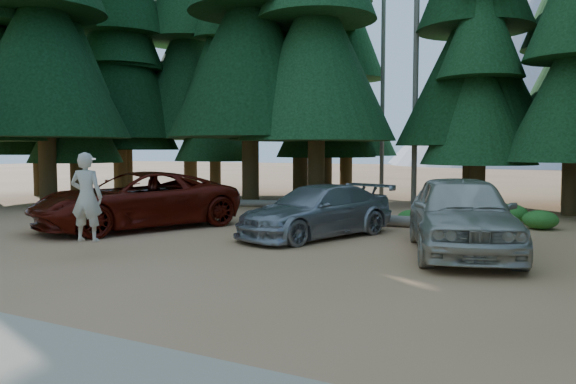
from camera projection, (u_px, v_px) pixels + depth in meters
name	position (u px, v px, depth m)	size (l,w,h in m)	color
ground	(197.00, 258.00, 12.46)	(160.00, 160.00, 0.00)	#9E7443
forest_belt_north	(399.00, 202.00, 25.63)	(36.00, 7.00, 22.00)	black
snag_front	(416.00, 67.00, 24.36)	(0.24, 0.24, 12.00)	#655E51
snag_back	(383.00, 95.00, 26.70)	(0.20, 0.20, 10.00)	#655E51
mountain_peak	(521.00, 86.00, 90.19)	(48.00, 50.00, 28.00)	#919399
red_pickup	(136.00, 200.00, 17.15)	(2.87, 6.23, 1.73)	#530F07
silver_minivan_center	(317.00, 211.00, 15.48)	(2.00, 4.92, 1.43)	#919498
silver_minivan_right	(461.00, 214.00, 12.96)	(2.18, 5.42, 1.85)	#B8B5A4
frisbee_player	(86.00, 197.00, 12.55)	(0.85, 0.70, 2.00)	beige
log_left	(238.00, 203.00, 23.88)	(0.29, 0.29, 4.03)	#655E51
log_mid	(457.00, 214.00, 20.02)	(0.25, 0.25, 3.02)	#655E51
log_right	(420.00, 222.00, 17.23)	(0.35, 0.35, 5.52)	#655E51
shrub_far_left	(135.00, 204.00, 22.09)	(1.02, 1.02, 0.56)	#2B631D
shrub_left	(190.00, 207.00, 20.95)	(0.99, 0.99, 0.54)	#2B631D
shrub_center_left	(304.00, 214.00, 18.35)	(1.13, 1.13, 0.62)	#2B631D
shrub_center_right	(411.00, 218.00, 17.91)	(0.88, 0.88, 0.48)	#2B631D
shrub_right	(540.00, 220.00, 16.99)	(1.04, 1.04, 0.57)	#2B631D
shrub_far_right	(509.00, 214.00, 18.27)	(1.18, 1.18, 0.65)	#2B631D
shrub_edge_west	(97.00, 198.00, 25.47)	(0.77, 0.77, 0.42)	#2B631D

